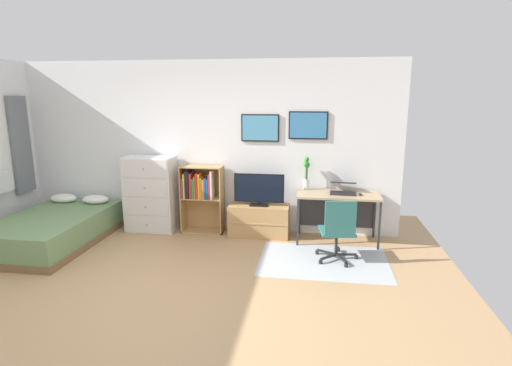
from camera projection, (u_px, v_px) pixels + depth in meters
The scene contains 13 objects.
ground_plane at pixel (149, 298), 4.42m from camera, with size 7.20×7.20×0.00m, color tan.
wall_back_with_posters at pixel (207, 147), 6.47m from camera, with size 6.12×0.09×2.70m.
area_rug at pixel (323, 261), 5.38m from camera, with size 1.70×1.20×0.01m, color #B2B7BC.
bed at pixel (53, 229), 5.99m from camera, with size 1.30×2.03×0.56m.
dresser at pixel (151, 194), 6.49m from camera, with size 0.79×0.46×1.21m.
bookshelf at pixel (200, 192), 6.42m from camera, with size 0.66×0.30×1.07m.
tv_stand at pixel (259, 220), 6.33m from camera, with size 0.93×0.41×0.49m.
television at pixel (259, 190), 6.20m from camera, with size 0.77×0.16×0.50m.
desk at pixel (338, 201), 6.06m from camera, with size 1.21×0.58×0.74m.
office_chair at pixel (338, 229), 5.27m from camera, with size 0.57×0.58×0.86m.
laptop at pixel (343, 188), 6.02m from camera, with size 0.40×0.43×0.17m.
computer_mouse at pixel (360, 194), 5.86m from camera, with size 0.06×0.10×0.03m, color #262628.
bamboo_vase at pixel (306, 173), 6.17m from camera, with size 0.09×0.10×0.51m.
Camera 1 is at (1.76, -3.82, 2.18)m, focal length 28.36 mm.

